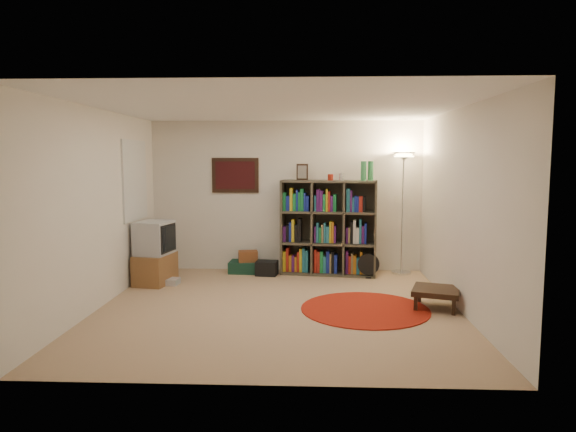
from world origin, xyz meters
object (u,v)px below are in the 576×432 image
(floor_fan, at_px, (369,266))
(bookshelf, at_px, (327,229))
(floor_lamp, at_px, (403,173))
(suitcase, at_px, (248,267))
(tv_stand, at_px, (155,254))
(side_table, at_px, (436,292))

(floor_fan, bearing_deg, bookshelf, 168.44)
(floor_lamp, distance_m, suitcase, 2.97)
(suitcase, bearing_deg, floor_lamp, 3.83)
(floor_fan, bearing_deg, floor_lamp, 40.53)
(tv_stand, xyz_separation_m, side_table, (3.91, -1.13, -0.24))
(floor_fan, relative_size, tv_stand, 0.41)
(suitcase, height_order, side_table, side_table)
(floor_fan, relative_size, suitcase, 0.64)
(bookshelf, relative_size, floor_lamp, 0.93)
(floor_fan, bearing_deg, suitcase, -178.89)
(bookshelf, bearing_deg, side_table, -47.98)
(tv_stand, bearing_deg, side_table, -5.49)
(suitcase, bearing_deg, tv_stand, -145.03)
(floor_fan, distance_m, tv_stand, 3.30)
(bookshelf, xyz_separation_m, side_table, (1.30, -1.89, -0.53))
(bookshelf, relative_size, floor_fan, 4.72)
(bookshelf, bearing_deg, suitcase, -174.62)
(tv_stand, distance_m, suitcase, 1.57)
(bookshelf, xyz_separation_m, tv_stand, (-2.61, -0.76, -0.28))
(bookshelf, relative_size, tv_stand, 1.94)
(floor_lamp, bearing_deg, suitcase, -179.14)
(suitcase, xyz_separation_m, side_table, (2.61, -1.94, 0.12))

